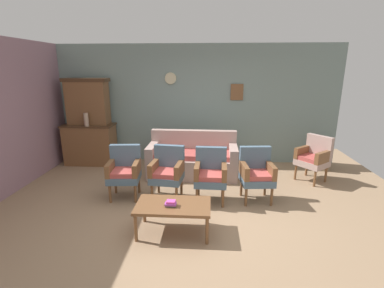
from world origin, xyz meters
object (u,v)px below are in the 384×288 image
floor_vase_by_wall (326,156)px  armchair_by_doorway (124,170)px  floral_couch (193,160)px  vase_on_cabinet (86,120)px  side_cabinet (90,144)px  coffee_table (173,207)px  armchair_near_cabinet (211,173)px  book_stack_on_table (171,204)px  wingback_chair_by_fireplace (314,156)px  armchair_row_middle (167,170)px  armchair_near_couch_end (256,172)px

floor_vase_by_wall → armchair_by_doorway: bearing=-158.5°
floral_couch → vase_on_cabinet: bearing=170.7°
side_cabinet → floral_couch: (2.42, -0.58, -0.14)m
armchair_by_doorway → coffee_table: (0.98, -1.04, -0.12)m
armchair_near_cabinet → book_stack_on_table: 1.17m
floral_couch → book_stack_on_table: (-0.15, -2.19, 0.13)m
armchair_by_doorway → wingback_chair_by_fireplace: size_ratio=1.00×
armchair_row_middle → armchair_near_cabinet: same height
floral_couch → armchair_by_doorway: 1.57m
wingback_chair_by_fireplace → floor_vase_by_wall: wingback_chair_by_fireplace is taller
floral_couch → wingback_chair_by_fireplace: same height
book_stack_on_table → floor_vase_by_wall: floor_vase_by_wall is taller
floor_vase_by_wall → coffee_table: bearing=-139.1°
side_cabinet → coffee_table: side_cabinet is taller
armchair_near_cabinet → armchair_near_couch_end: 0.77m
armchair_by_doorway → side_cabinet: bearing=128.2°
floral_couch → floor_vase_by_wall: bearing=9.4°
wingback_chair_by_fireplace → floral_couch: bearing=176.6°
armchair_near_cabinet → wingback_chair_by_fireplace: same height
vase_on_cabinet → wingback_chair_by_fireplace: size_ratio=0.33×
book_stack_on_table → side_cabinet: bearing=129.4°
vase_on_cabinet → armchair_near_couch_end: 3.84m
armchair_near_cabinet → armchair_by_doorway: bearing=178.2°
side_cabinet → floor_vase_by_wall: side_cabinet is taller
side_cabinet → floor_vase_by_wall: size_ratio=1.83×
armchair_near_cabinet → book_stack_on_table: (-0.52, -1.05, -0.04)m
floor_vase_by_wall → vase_on_cabinet: bearing=-179.0°
armchair_by_doorway → armchair_near_cabinet: same height
vase_on_cabinet → floor_vase_by_wall: (5.27, 0.09, -0.76)m
side_cabinet → wingback_chair_by_fireplace: side_cabinet is taller
side_cabinet → book_stack_on_table: size_ratio=7.63×
coffee_table → floral_couch: bearing=86.6°
armchair_near_cabinet → wingback_chair_by_fireplace: bearing=26.2°
side_cabinet → armchair_near_couch_end: 3.92m
armchair_row_middle → armchair_near_couch_end: 1.50m
armchair_by_doorway → floor_vase_by_wall: bearing=21.5°
wingback_chair_by_fireplace → armchair_by_doorway: bearing=-164.8°
vase_on_cabinet → armchair_by_doorway: size_ratio=0.33×
vase_on_cabinet → floor_vase_by_wall: 5.32m
vase_on_cabinet → floral_couch: 2.52m
armchair_near_cabinet → armchair_row_middle: bearing=174.9°
side_cabinet → book_stack_on_table: bearing=-50.6°
floral_couch → wingback_chair_by_fireplace: bearing=-3.4°
floral_couch → armchair_row_middle: 1.15m
armchair_near_couch_end → floral_couch: bearing=137.0°
book_stack_on_table → armchair_row_middle: bearing=100.8°
armchair_by_doorway → armchair_row_middle: same height
floor_vase_by_wall → wingback_chair_by_fireplace: bearing=-128.5°
book_stack_on_table → coffee_table: bearing=67.0°
book_stack_on_table → floor_vase_by_wall: bearing=41.2°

